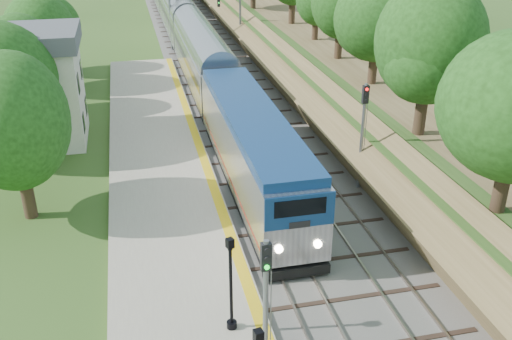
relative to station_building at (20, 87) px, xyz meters
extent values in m
cube|color=#4C4944|center=(16.00, 30.00, -4.03)|extent=(9.50, 170.00, 0.12)
cube|color=gray|center=(13.28, 30.00, -3.89)|extent=(0.08, 170.00, 0.16)
cube|color=gray|center=(14.72, 30.00, -3.89)|extent=(0.08, 170.00, 0.16)
cube|color=gray|center=(17.28, 30.00, -3.89)|extent=(0.08, 170.00, 0.16)
cube|color=gray|center=(18.72, 30.00, -3.89)|extent=(0.08, 170.00, 0.16)
cube|color=gray|center=(8.80, -14.00, -3.90)|extent=(6.40, 68.00, 0.38)
cube|color=gold|center=(11.65, -14.00, -3.70)|extent=(0.55, 68.00, 0.01)
cube|color=brown|center=(25.50, 30.00, -2.59)|extent=(9.00, 170.00, 3.00)
cube|color=brown|center=(21.60, 30.00, -2.79)|extent=(4.47, 170.00, 4.54)
cylinder|color=#332316|center=(24.00, -20.00, 0.22)|extent=(0.60, 0.60, 2.62)
cylinder|color=#332316|center=(24.00, 30.00, 0.22)|extent=(0.60, 0.60, 2.62)
cube|color=silver|center=(0.00, 0.00, -0.69)|extent=(8.00, 6.00, 6.80)
cube|color=#4E5055|center=(0.00, 0.00, 3.31)|extent=(8.60, 6.60, 1.20)
cube|color=black|center=(4.01, -1.80, -2.29)|extent=(0.05, 1.10, 1.30)
cube|color=black|center=(4.01, 1.80, -2.29)|extent=(0.05, 1.10, 1.30)
cube|color=black|center=(4.01, -1.80, 0.51)|extent=(0.05, 1.10, 1.30)
cube|color=black|center=(4.01, 1.80, 0.51)|extent=(0.05, 1.10, 1.30)
cylinder|color=slate|center=(12.50, 25.00, -0.99)|extent=(0.24, 0.24, 6.20)
cylinder|color=slate|center=(20.50, 25.00, -0.99)|extent=(0.24, 0.24, 6.20)
cube|color=black|center=(14.00, 24.85, 1.11)|extent=(0.30, 0.20, 0.90)
cube|color=black|center=(18.00, 24.85, 1.11)|extent=(0.30, 0.20, 0.90)
cylinder|color=#332316|center=(2.00, -4.00, -2.86)|extent=(0.60, 0.60, 2.45)
sphere|color=#193C10|center=(2.00, -4.00, 0.46)|extent=(5.32, 5.32, 5.32)
cylinder|color=#332316|center=(2.00, 12.00, -2.86)|extent=(0.60, 0.60, 2.45)
sphere|color=#193C10|center=(2.00, 12.00, 0.46)|extent=(5.32, 5.32, 5.32)
cube|color=black|center=(14.00, -10.68, -3.49)|extent=(2.91, 18.24, 0.63)
cube|color=#B7BAC1|center=(14.00, -10.68, -1.38)|extent=(3.17, 19.00, 3.59)
cube|color=navy|center=(14.00, -10.68, 0.64)|extent=(3.04, 18.24, 0.46)
cube|color=navy|center=(14.00, -20.21, -0.38)|extent=(3.13, 0.10, 1.58)
cube|color=black|center=(14.00, -20.25, -0.17)|extent=(2.32, 0.06, 0.79)
cube|color=maroon|center=(14.00, -10.68, -2.60)|extent=(3.19, 18.62, 0.11)
cube|color=#B7BAC1|center=(14.00, 9.97, -1.75)|extent=(3.17, 21.11, 4.12)
cube|color=#B7BAC1|center=(14.00, 31.68, -1.75)|extent=(3.17, 21.11, 4.12)
cube|color=black|center=(10.34, -28.08, 0.32)|extent=(0.31, 0.31, 0.38)
cube|color=silver|center=(10.34, -28.08, 0.32)|extent=(0.22, 0.22, 0.28)
cylinder|color=black|center=(10.45, -22.97, -3.57)|extent=(0.41, 0.41, 0.28)
cylinder|color=black|center=(10.45, -22.97, -1.75)|extent=(0.13, 0.13, 3.64)
cube|color=black|center=(10.45, -22.97, 0.26)|extent=(0.33, 0.33, 0.37)
cube|color=silver|center=(10.45, -22.97, 0.26)|extent=(0.24, 0.24, 0.28)
cylinder|color=slate|center=(11.10, -25.89, -0.80)|extent=(0.18, 0.18, 5.81)
cube|color=black|center=(11.10, -25.89, 1.50)|extent=(0.34, 0.22, 1.00)
cylinder|color=#0CE526|center=(11.10, -26.02, 1.50)|extent=(0.16, 0.06, 0.16)
cylinder|color=slate|center=(20.20, -12.11, -0.75)|extent=(0.19, 0.19, 6.44)
cube|color=black|center=(20.20, -12.11, 1.85)|extent=(0.35, 0.23, 1.04)
cylinder|color=#FF0C0C|center=(20.20, -12.24, 1.85)|extent=(0.17, 0.06, 0.17)
camera|label=1|loc=(7.44, -40.54, 11.76)|focal=40.00mm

